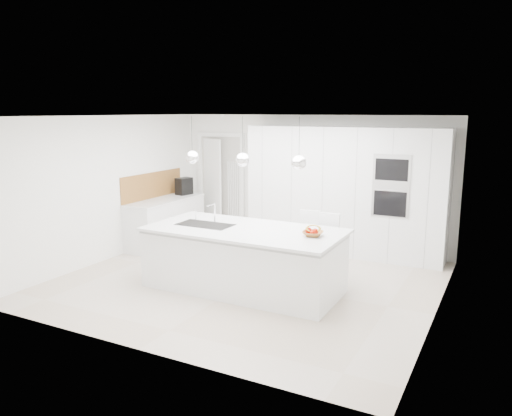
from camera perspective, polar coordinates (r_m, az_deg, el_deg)
The scene contains 27 objects.
floor at distance 7.73m, azimuth -1.03°, elevation -8.41°, with size 5.50×5.50×0.00m, color #BEAE9C.
wall_back at distance 9.66m, azimuth 6.02°, elevation 3.10°, with size 5.50×5.50×0.00m, color white.
wall_left at distance 9.03m, azimuth -16.61°, elevation 2.15°, with size 5.00×5.00×0.00m, color white.
ceiling at distance 7.29m, azimuth -1.10°, elevation 10.45°, with size 5.50×5.50×0.00m, color white.
tall_cabinets at distance 9.13m, azimuth 10.00°, elevation 1.90°, with size 3.60×0.60×2.30m, color white.
oven_stack at distance 8.58m, azimuth 15.16°, elevation 2.45°, with size 0.62×0.04×1.05m, color #A5A5A8, non-canonical shape.
doorway_frame at distance 10.52m, azimuth -4.01°, elevation 2.55°, with size 1.11×0.08×2.13m, color white, non-canonical shape.
hallway_door at distance 10.61m, azimuth -5.30°, elevation 2.50°, with size 0.82×0.04×2.00m, color white.
radiator at distance 10.38m, azimuth -2.51°, elevation 1.47°, with size 0.32×0.04×1.40m, color white, non-canonical shape.
left_base_cabinets at distance 9.88m, azimuth -10.28°, elevation -1.67°, with size 0.60×1.80×0.86m, color white.
left_worktop at distance 9.79m, azimuth -10.37°, elevation 0.90°, with size 0.62×1.82×0.04m, color silver.
oak_backsplash at distance 9.93m, azimuth -11.74°, elevation 2.57°, with size 0.02×1.80×0.50m, color #95622D.
island_base at distance 7.30m, azimuth -1.48°, elevation -6.04°, with size 2.80×1.20×0.86m, color white.
island_worktop at distance 7.23m, azimuth -1.30°, elevation -2.53°, with size 2.84×1.40×0.04m, color silver.
island_sink at distance 7.52m, azimuth -5.84°, elevation -2.50°, with size 0.84×0.44×0.18m, color #3F3F42, non-canonical shape.
island_tap at distance 7.61m, azimuth -4.73°, elevation -0.55°, with size 0.02×0.02×0.30m, color white.
pendant_left at distance 7.46m, azimuth -7.29°, elevation 5.76°, with size 0.20×0.20×0.20m, color white.
pendant_mid at distance 7.01m, azimuth -1.54°, elevation 5.51°, with size 0.20×0.20×0.20m, color white.
pendant_right at distance 6.65m, azimuth 4.92°, elevation 5.17°, with size 0.20×0.20×0.20m, color white.
fruit_bowl at distance 6.83m, azimuth 6.50°, elevation -2.94°, with size 0.28×0.28×0.07m, color #95622D.
espresso_machine at distance 10.23m, azimuth -8.22°, elevation 2.49°, with size 0.21×0.32×0.34m, color black.
bar_stool_left at distance 7.85m, azimuth 5.79°, elevation -4.21°, with size 0.34×0.48×1.04m, color white, non-canonical shape.
bar_stool_right at distance 7.60m, azimuth 7.96°, elevation -4.70°, with size 0.35×0.48×1.05m, color white, non-canonical shape.
apple_a at distance 6.83m, azimuth 6.02°, elevation -2.58°, with size 0.09×0.09×0.09m, color #AF1100.
apple_b at distance 6.78m, azimuth 6.77°, elevation -2.69°, with size 0.09×0.09×0.09m, color #AF1100.
apple_c at distance 6.75m, azimuth 6.43°, elevation -2.83°, with size 0.07×0.07×0.07m, color #AF1100.
banana_bunch at distance 6.78m, azimuth 6.57°, elevation -2.35°, with size 0.21×0.21×0.03m, color gold.
Camera 1 is at (3.47, -6.41, 2.58)m, focal length 35.00 mm.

